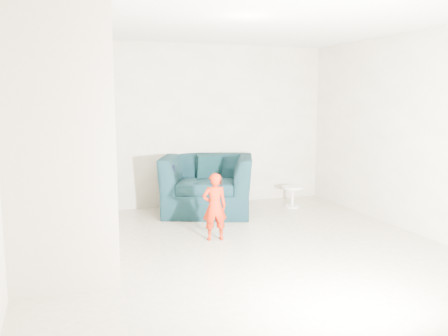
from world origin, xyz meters
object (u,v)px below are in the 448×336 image
Objects in this scene: side_table at (293,193)px; toddler at (215,207)px; armchair at (207,184)px; staircase at (61,177)px.

toddler is at bearing -143.77° from side_table.
side_table is (1.45, -0.13, -0.22)m from armchair.
staircase is at bearing -158.28° from side_table.
armchair is at bearing -97.84° from toddler.
side_table is 0.10× the size of staircase.
staircase is at bearing 9.94° from toddler.
toddler is 0.24× the size of staircase.
armchair is 0.39× the size of staircase.
staircase is at bearing -122.45° from armchair.
staircase is (-1.84, -0.13, 0.51)m from toddler.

